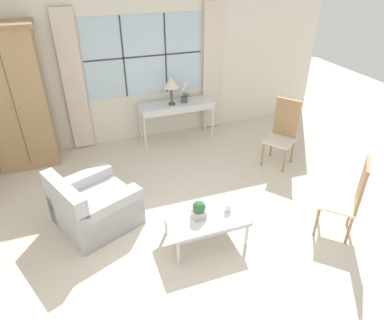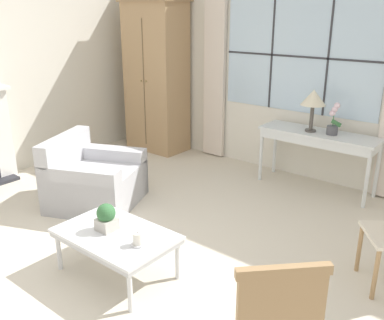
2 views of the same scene
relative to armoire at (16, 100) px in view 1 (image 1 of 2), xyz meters
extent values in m
plane|color=beige|center=(2.18, -2.68, -1.15)|extent=(14.00, 14.00, 0.00)
cube|color=silver|center=(2.18, 0.35, 0.25)|extent=(7.20, 0.06, 2.80)
cube|color=silver|center=(2.18, 0.32, 0.41)|extent=(2.11, 0.01, 1.39)
cube|color=#2D2D33|center=(1.80, 0.31, 0.41)|extent=(0.02, 0.02, 1.39)
cube|color=#2D2D33|center=(2.56, 0.31, 0.41)|extent=(0.02, 0.02, 1.39)
cube|color=#2D2D33|center=(2.18, 0.31, 0.41)|extent=(2.11, 0.02, 0.02)
cube|color=beige|center=(0.91, 0.27, 0.07)|extent=(0.35, 0.06, 2.41)
cube|color=beige|center=(3.45, 0.27, 0.07)|extent=(0.35, 0.06, 2.41)
cube|color=tan|center=(0.00, 0.00, -0.04)|extent=(0.91, 0.54, 2.23)
cube|color=brown|center=(0.00, -0.27, -0.08)|extent=(0.01, 0.01, 1.87)
sphere|color=#997F4C|center=(-0.05, -0.28, -0.04)|extent=(0.03, 0.03, 0.03)
sphere|color=#997F4C|center=(0.05, -0.28, -0.04)|extent=(0.03, 0.03, 0.03)
cube|color=silver|center=(2.65, 0.03, -0.44)|extent=(1.43, 0.46, 0.03)
cube|color=silver|center=(2.65, 0.03, -0.50)|extent=(1.37, 0.44, 0.10)
cylinder|color=silver|center=(1.98, -0.15, -0.80)|extent=(0.04, 0.04, 0.70)
cylinder|color=silver|center=(3.33, -0.15, -0.80)|extent=(0.04, 0.04, 0.70)
cylinder|color=silver|center=(1.98, 0.22, -0.80)|extent=(0.04, 0.04, 0.70)
cylinder|color=silver|center=(3.33, 0.22, -0.80)|extent=(0.04, 0.04, 0.70)
cylinder|color=#4C4742|center=(2.55, 0.00, -0.41)|extent=(0.13, 0.13, 0.02)
cylinder|color=#4C4742|center=(2.55, 0.00, -0.25)|extent=(0.05, 0.05, 0.30)
cone|color=beige|center=(2.55, 0.00, -0.01)|extent=(0.30, 0.30, 0.18)
cylinder|color=#4C4C51|center=(2.81, 0.03, -0.37)|extent=(0.13, 0.13, 0.10)
cylinder|color=#336638|center=(2.81, 0.03, -0.19)|extent=(0.01, 0.01, 0.27)
cube|color=#336638|center=(2.85, 0.03, -0.28)|extent=(0.13, 0.02, 0.08)
sphere|color=silver|center=(2.79, 0.04, -0.17)|extent=(0.07, 0.07, 0.07)
sphere|color=silver|center=(2.81, 0.04, -0.12)|extent=(0.07, 0.07, 0.07)
sphere|color=silver|center=(2.83, 0.04, -0.07)|extent=(0.07, 0.07, 0.07)
cube|color=#B2B2B7|center=(0.90, -1.98, -0.94)|extent=(1.20, 1.21, 0.43)
cube|color=#B2B2B7|center=(0.56, -2.12, -0.54)|extent=(0.52, 0.91, 0.36)
cube|color=#B2B2B7|center=(0.75, -1.64, -0.87)|extent=(0.90, 0.55, 0.57)
cube|color=#B2B2B7|center=(1.04, -2.31, -0.87)|extent=(0.90, 0.55, 0.57)
cube|color=beige|center=(3.97, -1.49, -0.70)|extent=(0.61, 0.61, 0.03)
cube|color=#9E7A51|center=(4.13, -1.37, -0.38)|extent=(0.27, 0.35, 0.60)
cube|color=#9E7A51|center=(4.13, -1.37, -0.06)|extent=(0.29, 0.37, 0.05)
cylinder|color=#9E7A51|center=(3.92, -1.76, -0.93)|extent=(0.04, 0.04, 0.44)
cylinder|color=#9E7A51|center=(3.70, -1.45, -0.93)|extent=(0.04, 0.04, 0.44)
cylinder|color=#9E7A51|center=(4.23, -1.53, -0.93)|extent=(0.04, 0.04, 0.44)
cylinder|color=#9E7A51|center=(4.01, -1.23, -0.93)|extent=(0.04, 0.04, 0.44)
cube|color=white|center=(3.75, -3.17, -0.71)|extent=(0.62, 0.62, 0.03)
cube|color=#9E7A51|center=(3.90, -3.31, -0.40)|extent=(0.31, 0.31, 0.57)
cube|color=#9E7A51|center=(3.90, -3.31, -0.10)|extent=(0.33, 0.34, 0.05)
cylinder|color=#9E7A51|center=(3.49, -3.18, -0.94)|extent=(0.04, 0.04, 0.43)
cylinder|color=#9E7A51|center=(3.75, -2.91, -0.94)|extent=(0.04, 0.04, 0.43)
cylinder|color=#9E7A51|center=(3.76, -3.44, -0.94)|extent=(0.04, 0.04, 0.43)
cylinder|color=#9E7A51|center=(4.02, -3.17, -0.94)|extent=(0.04, 0.04, 0.43)
cube|color=silver|center=(2.14, -2.77, -0.77)|extent=(0.98, 0.63, 0.03)
cube|color=#B1B3B8|center=(2.14, -2.77, -0.80)|extent=(0.96, 0.62, 0.04)
cylinder|color=silver|center=(1.70, -3.04, -0.97)|extent=(0.04, 0.04, 0.37)
cylinder|color=silver|center=(2.58, -3.04, -0.97)|extent=(0.04, 0.04, 0.37)
cylinder|color=silver|center=(1.70, -2.50, -0.97)|extent=(0.04, 0.04, 0.37)
cylinder|color=silver|center=(2.58, -2.50, -0.97)|extent=(0.04, 0.04, 0.37)
cube|color=#BCB7AD|center=(2.04, -2.78, -0.71)|extent=(0.15, 0.15, 0.10)
sphere|color=#336638|center=(2.04, -2.78, -0.61)|extent=(0.16, 0.16, 0.16)
cylinder|color=silver|center=(2.42, -2.79, -0.75)|extent=(0.11, 0.11, 0.01)
cylinder|color=silver|center=(2.42, -2.79, -0.70)|extent=(0.08, 0.08, 0.10)
cylinder|color=black|center=(2.42, -2.79, -0.65)|extent=(0.00, 0.00, 0.01)
camera|label=1|loc=(0.89, -5.75, 1.96)|focal=32.00mm
camera|label=2|loc=(4.58, -4.80, 0.97)|focal=40.00mm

